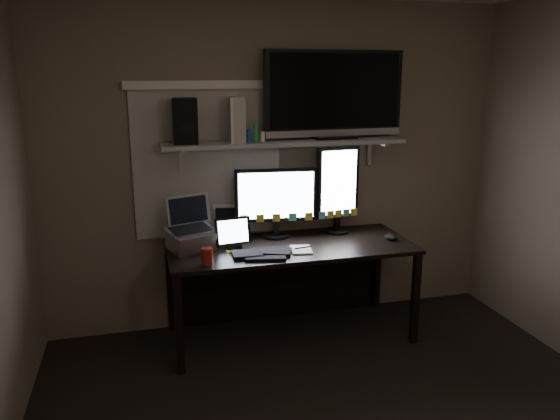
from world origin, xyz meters
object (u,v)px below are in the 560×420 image
object	(u,v)px
tv	(334,95)
speaker	(185,121)
game_console	(236,119)
monitor_landscape	(276,202)
mouse	(391,237)
cup	(207,256)
tablet	(233,233)
desk	(286,262)
keyboard	(262,253)
laptop	(190,225)
monitor_portrait	(338,189)

from	to	relation	value
tv	speaker	world-z (taller)	tv
game_console	monitor_landscape	bearing A→B (deg)	12.36
mouse	cup	world-z (taller)	cup
monitor_landscape	game_console	world-z (taller)	game_console
cup	tv	bearing A→B (deg)	24.75
mouse	tablet	world-z (taller)	tablet
monitor_landscape	mouse	distance (m)	0.91
desk	mouse	bearing A→B (deg)	-14.30
tablet	monitor_landscape	bearing A→B (deg)	19.02
tv	speaker	size ratio (longest dim) A/B	3.45
speaker	mouse	bearing A→B (deg)	-6.36
keyboard	mouse	size ratio (longest dim) A/B	3.68
tablet	laptop	distance (m)	0.31
cup	keyboard	bearing A→B (deg)	13.69
tablet	speaker	distance (m)	0.86
game_console	speaker	bearing A→B (deg)	-170.53
monitor_landscape	tablet	bearing A→B (deg)	-147.24
mouse	laptop	world-z (taller)	laptop
keyboard	speaker	xyz separation A→B (m)	(-0.46, 0.37, 0.89)
monitor_portrait	tv	size ratio (longest dim) A/B	0.64
speaker	laptop	bearing A→B (deg)	-88.34
game_console	mouse	bearing A→B (deg)	-5.09
monitor_landscape	tv	bearing A→B (deg)	4.86
keyboard	laptop	bearing A→B (deg)	164.34
mouse	laptop	distance (m)	1.51
cup	game_console	world-z (taller)	game_console
tv	game_console	bearing A→B (deg)	177.94
desk	tablet	xyz separation A→B (m)	(-0.43, -0.09, 0.29)
speaker	keyboard	bearing A→B (deg)	-34.66
monitor_landscape	mouse	bearing A→B (deg)	-13.95
cup	game_console	bearing A→B (deg)	57.71
tablet	laptop	bearing A→B (deg)	166.41
monitor_landscape	speaker	world-z (taller)	speaker
monitor_portrait	speaker	world-z (taller)	speaker
game_console	speaker	xyz separation A→B (m)	(-0.36, -0.00, -0.00)
mouse	game_console	size ratio (longest dim) A/B	0.36
tablet	tv	world-z (taller)	tv
keyboard	speaker	bearing A→B (deg)	152.24
laptop	cup	xyz separation A→B (m)	(0.07, -0.33, -0.13)
laptop	monitor_portrait	bearing A→B (deg)	-11.59
mouse	tv	xyz separation A→B (m)	(-0.38, 0.29, 1.05)
desk	game_console	size ratio (longest dim) A/B	5.63
desk	speaker	size ratio (longest dim) A/B	5.73
tv	laptop	bearing A→B (deg)	-175.20
laptop	game_console	distance (m)	0.82
keyboard	game_console	bearing A→B (deg)	115.47
monitor_portrait	laptop	distance (m)	1.19
mouse	cup	xyz separation A→B (m)	(-1.42, -0.19, 0.04)
tablet	cup	bearing A→B (deg)	-134.70
monitor_portrait	tablet	bearing A→B (deg)	-174.32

